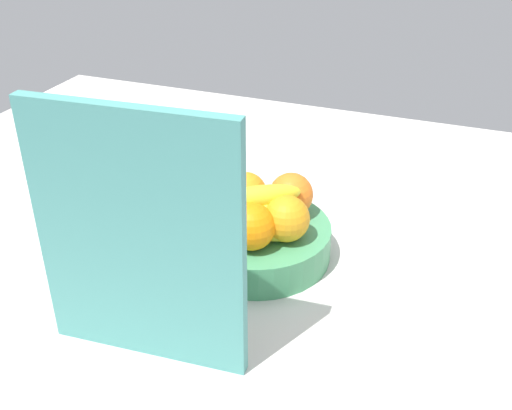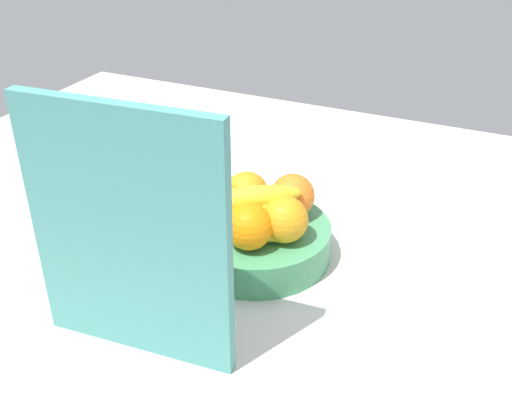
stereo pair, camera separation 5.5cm
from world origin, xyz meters
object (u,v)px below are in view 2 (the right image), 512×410
(orange_front_right, at_px, (247,194))
(orange_back_right, at_px, (285,220))
(fruit_bowl, at_px, (256,240))
(thermos_tumbler, at_px, (115,211))
(cutting_board, at_px, (128,237))
(orange_back_left, at_px, (249,226))
(orange_front_left, at_px, (292,196))
(orange_center, at_px, (228,208))
(banana_bunch, at_px, (248,212))

(orange_front_right, xyz_separation_m, orange_back_right, (-0.09, 0.05, 0.00))
(fruit_bowl, height_order, orange_front_right, orange_front_right)
(thermos_tumbler, bearing_deg, orange_front_right, -151.45)
(cutting_board, bearing_deg, orange_back_left, -112.89)
(orange_front_left, xyz_separation_m, orange_front_right, (0.07, 0.02, 0.00))
(orange_front_left, bearing_deg, orange_back_left, 77.99)
(orange_front_left, xyz_separation_m, orange_back_right, (-0.02, 0.08, 0.00))
(orange_back_left, bearing_deg, orange_center, -33.64)
(orange_center, bearing_deg, orange_front_left, -134.01)
(cutting_board, bearing_deg, banana_bunch, -106.59)
(orange_front_right, relative_size, orange_back_left, 1.00)
(orange_center, height_order, orange_back_right, same)
(orange_front_right, distance_m, orange_center, 0.06)
(fruit_bowl, relative_size, thermos_tumbler, 1.79)
(orange_back_right, height_order, thermos_tumbler, thermos_tumbler)
(fruit_bowl, bearing_deg, orange_back_right, 161.54)
(orange_front_right, relative_size, orange_center, 1.00)
(fruit_bowl, distance_m, banana_bunch, 0.08)
(orange_back_right, bearing_deg, fruit_bowl, -18.46)
(fruit_bowl, xyz_separation_m, orange_front_left, (-0.04, -0.06, 0.07))
(orange_front_left, distance_m, orange_back_left, 0.12)
(orange_back_left, relative_size, cutting_board, 0.21)
(orange_back_right, distance_m, banana_bunch, 0.06)
(orange_back_right, relative_size, banana_bunch, 0.43)
(cutting_board, distance_m, thermos_tumbler, 0.28)
(fruit_bowl, distance_m, orange_back_right, 0.09)
(orange_front_left, height_order, orange_back_right, same)
(orange_front_left, relative_size, orange_back_left, 1.00)
(fruit_bowl, distance_m, thermos_tumbler, 0.25)
(orange_back_right, bearing_deg, thermos_tumbler, 10.82)
(cutting_board, relative_size, thermos_tumbler, 2.55)
(orange_back_right, xyz_separation_m, cutting_board, (0.11, 0.25, 0.08))
(orange_back_left, distance_m, thermos_tumbler, 0.25)
(banana_bunch, distance_m, thermos_tumbler, 0.24)
(fruit_bowl, bearing_deg, thermos_tumbler, 18.07)
(fruit_bowl, relative_size, orange_back_right, 3.34)
(cutting_board, bearing_deg, orange_center, -97.87)
(thermos_tumbler, bearing_deg, fruit_bowl, -161.93)
(fruit_bowl, bearing_deg, cutting_board, 78.67)
(fruit_bowl, xyz_separation_m, orange_center, (0.04, 0.03, 0.07))
(orange_front_left, xyz_separation_m, banana_bunch, (0.04, 0.09, 0.00))
(fruit_bowl, xyz_separation_m, orange_back_left, (-0.02, 0.06, 0.07))
(orange_front_right, bearing_deg, banana_bunch, 116.99)
(orange_center, bearing_deg, orange_back_left, 146.36)
(orange_front_left, relative_size, orange_front_right, 1.00)
(banana_bunch, bearing_deg, cutting_board, 77.62)
(fruit_bowl, bearing_deg, orange_front_right, -45.15)
(orange_front_right, xyz_separation_m, banana_bunch, (-0.03, 0.06, 0.00))
(orange_center, height_order, orange_back_left, same)
(banana_bunch, bearing_deg, orange_back_left, 117.65)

